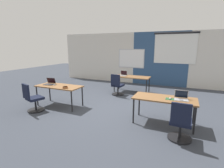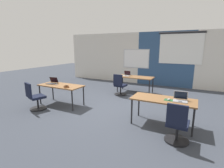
# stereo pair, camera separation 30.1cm
# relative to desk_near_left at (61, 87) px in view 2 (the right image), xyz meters

# --- Properties ---
(ground_plane) EXTENTS (24.00, 24.00, 0.00)m
(ground_plane) POSITION_rel_desk_near_left_xyz_m (1.75, 0.60, -0.66)
(ground_plane) COLOR #383D47
(back_wall_assembly) EXTENTS (10.00, 0.27, 2.80)m
(back_wall_assembly) POSITION_rel_desk_near_left_xyz_m (1.78, 4.80, 0.75)
(back_wall_assembly) COLOR silver
(back_wall_assembly) RESTS_ON ground
(desk_near_left) EXTENTS (1.60, 0.70, 0.72)m
(desk_near_left) POSITION_rel_desk_near_left_xyz_m (0.00, 0.00, 0.00)
(desk_near_left) COLOR brown
(desk_near_left) RESTS_ON ground
(desk_near_right) EXTENTS (1.60, 0.70, 0.72)m
(desk_near_right) POSITION_rel_desk_near_left_xyz_m (3.50, 0.00, 0.00)
(desk_near_right) COLOR brown
(desk_near_right) RESTS_ON ground
(desk_far_center) EXTENTS (1.60, 0.70, 0.72)m
(desk_far_center) POSITION_rel_desk_near_left_xyz_m (1.75, 2.80, 0.00)
(desk_far_center) COLOR brown
(desk_far_center) RESTS_ON ground
(laptop_near_left_end) EXTENTS (0.37, 0.35, 0.23)m
(laptop_near_left_end) POSITION_rel_desk_near_left_xyz_m (-0.44, 0.04, 0.11)
(laptop_near_left_end) COLOR #333338
(laptop_near_left_end) RESTS_ON desk_near_left
(mouse_near_left_end) EXTENTS (0.07, 0.11, 0.03)m
(mouse_near_left_end) POSITION_rel_desk_near_left_xyz_m (-0.16, -0.04, 0.08)
(mouse_near_left_end) COLOR #B2B2B7
(mouse_near_left_end) RESTS_ON desk_near_left
(chair_near_left_end) EXTENTS (0.55, 0.60, 0.92)m
(chair_near_left_end) POSITION_rel_desk_near_left_xyz_m (-0.41, -0.77, -0.28)
(chair_near_left_end) COLOR black
(chair_near_left_end) RESTS_ON ground
(laptop_near_right_end) EXTENTS (0.35, 0.32, 0.23)m
(laptop_near_right_end) POSITION_rel_desk_near_left_xyz_m (3.90, 0.01, 0.11)
(laptop_near_right_end) COLOR #9E9EA3
(laptop_near_right_end) RESTS_ON desk_near_right
(mousepad_near_right_end) EXTENTS (0.22, 0.19, 0.00)m
(mousepad_near_right_end) POSITION_rel_desk_near_left_xyz_m (3.64, -0.04, 0.06)
(mousepad_near_right_end) COLOR #23512D
(mousepad_near_right_end) RESTS_ON desk_near_right
(mouse_near_right_end) EXTENTS (0.07, 0.11, 0.03)m
(mouse_near_right_end) POSITION_rel_desk_near_left_xyz_m (3.64, -0.04, 0.08)
(mouse_near_right_end) COLOR #B2B2B7
(mouse_near_right_end) RESTS_ON mousepad_near_right_end
(chair_near_right_end) EXTENTS (0.52, 0.55, 0.92)m
(chair_near_right_end) POSITION_rel_desk_near_left_xyz_m (3.94, -0.73, -0.28)
(chair_near_right_end) COLOR black
(chair_near_right_end) RESTS_ON ground
(laptop_far_left) EXTENTS (0.35, 0.30, 0.23)m
(laptop_far_left) POSITION_rel_desk_near_left_xyz_m (1.32, 2.83, 0.11)
(laptop_far_left) COLOR #9E9EA3
(laptop_far_left) RESTS_ON desk_far_center
(chair_far_left) EXTENTS (0.52, 0.55, 0.92)m
(chair_far_left) POSITION_rel_desk_near_left_xyz_m (1.34, 2.04, -0.28)
(chair_far_left) COLOR black
(chair_far_left) RESTS_ON ground
(snack_bowl) EXTENTS (0.18, 0.18, 0.06)m
(snack_bowl) POSITION_rel_desk_near_left_xyz_m (0.44, -0.21, 0.10)
(snack_bowl) COLOR brown
(snack_bowl) RESTS_ON desk_near_left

